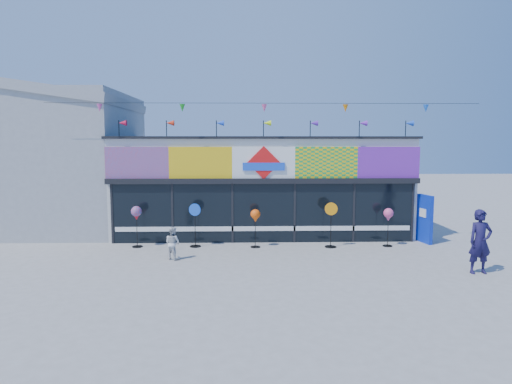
{
  "coord_description": "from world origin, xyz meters",
  "views": [
    {
      "loc": [
        -0.75,
        -13.95,
        3.91
      ],
      "look_at": [
        -0.33,
        2.0,
        2.13
      ],
      "focal_mm": 32.0,
      "sensor_mm": 36.0,
      "label": 1
    }
  ],
  "objects_px": {
    "spinner_0": "(136,214)",
    "spinner_4": "(388,216)",
    "spinner_1": "(195,224)",
    "spinner_2": "(255,217)",
    "adult_man": "(480,242)",
    "blue_sign": "(425,219)",
    "spinner_3": "(331,224)",
    "child": "(173,243)"
  },
  "relations": [
    {
      "from": "spinner_1",
      "to": "adult_man",
      "type": "xyz_separation_m",
      "value": [
        8.8,
        -3.67,
        0.1
      ]
    },
    {
      "from": "spinner_0",
      "to": "adult_man",
      "type": "relative_size",
      "value": 0.8
    },
    {
      "from": "spinner_1",
      "to": "spinner_3",
      "type": "distance_m",
      "value": 5.03
    },
    {
      "from": "spinner_2",
      "to": "adult_man",
      "type": "relative_size",
      "value": 0.74
    },
    {
      "from": "spinner_1",
      "to": "blue_sign",
      "type": "bearing_deg",
      "value": 3.15
    },
    {
      "from": "spinner_1",
      "to": "spinner_2",
      "type": "bearing_deg",
      "value": -4.03
    },
    {
      "from": "spinner_1",
      "to": "spinner_2",
      "type": "xyz_separation_m",
      "value": [
        2.23,
        -0.16,
        0.28
      ]
    },
    {
      "from": "spinner_1",
      "to": "spinner_4",
      "type": "distance_m",
      "value": 7.19
    },
    {
      "from": "spinner_0",
      "to": "spinner_3",
      "type": "relative_size",
      "value": 0.92
    },
    {
      "from": "spinner_3",
      "to": "spinner_4",
      "type": "xyz_separation_m",
      "value": [
        2.16,
        0.09,
        0.27
      ]
    },
    {
      "from": "spinner_0",
      "to": "adult_man",
      "type": "xyz_separation_m",
      "value": [
        10.95,
        -3.68,
        -0.27
      ]
    },
    {
      "from": "spinner_2",
      "to": "spinner_0",
      "type": "bearing_deg",
      "value": 177.81
    },
    {
      "from": "blue_sign",
      "to": "adult_man",
      "type": "bearing_deg",
      "value": -100.64
    },
    {
      "from": "spinner_2",
      "to": "spinner_3",
      "type": "relative_size",
      "value": 0.85
    },
    {
      "from": "spinner_2",
      "to": "spinner_3",
      "type": "bearing_deg",
      "value": -1.0
    },
    {
      "from": "spinner_2",
      "to": "spinner_4",
      "type": "distance_m",
      "value": 4.95
    },
    {
      "from": "spinner_3",
      "to": "adult_man",
      "type": "height_order",
      "value": "adult_man"
    },
    {
      "from": "spinner_3",
      "to": "adult_man",
      "type": "bearing_deg",
      "value": -42.53
    },
    {
      "from": "spinner_3",
      "to": "adult_man",
      "type": "xyz_separation_m",
      "value": [
        3.78,
        -3.46,
        0.07
      ]
    },
    {
      "from": "spinner_3",
      "to": "spinner_4",
      "type": "height_order",
      "value": "spinner_3"
    },
    {
      "from": "spinner_4",
      "to": "adult_man",
      "type": "distance_m",
      "value": 3.91
    },
    {
      "from": "spinner_0",
      "to": "spinner_1",
      "type": "height_order",
      "value": "spinner_1"
    },
    {
      "from": "adult_man",
      "to": "blue_sign",
      "type": "bearing_deg",
      "value": 86.8
    },
    {
      "from": "spinner_0",
      "to": "spinner_4",
      "type": "relative_size",
      "value": 1.07
    },
    {
      "from": "spinner_4",
      "to": "spinner_2",
      "type": "bearing_deg",
      "value": -179.49
    },
    {
      "from": "adult_man",
      "to": "child",
      "type": "height_order",
      "value": "adult_man"
    },
    {
      "from": "blue_sign",
      "to": "spinner_2",
      "type": "bearing_deg",
      "value": 174.84
    },
    {
      "from": "blue_sign",
      "to": "spinner_1",
      "type": "distance_m",
      "value": 8.81
    },
    {
      "from": "child",
      "to": "spinner_1",
      "type": "bearing_deg",
      "value": -73.85
    },
    {
      "from": "child",
      "to": "spinner_3",
      "type": "bearing_deg",
      "value": -130.77
    },
    {
      "from": "spinner_3",
      "to": "child",
      "type": "xyz_separation_m",
      "value": [
        -5.58,
        -1.6,
        -0.33
      ]
    },
    {
      "from": "spinner_0",
      "to": "child",
      "type": "xyz_separation_m",
      "value": [
        1.6,
        -1.82,
        -0.68
      ]
    },
    {
      "from": "spinner_0",
      "to": "spinner_4",
      "type": "bearing_deg",
      "value": -0.76
    },
    {
      "from": "adult_man",
      "to": "child",
      "type": "xyz_separation_m",
      "value": [
        -9.36,
        1.86,
        -0.41
      ]
    },
    {
      "from": "adult_man",
      "to": "spinner_2",
      "type": "bearing_deg",
      "value": 148.57
    },
    {
      "from": "spinner_3",
      "to": "child",
      "type": "distance_m",
      "value": 5.82
    },
    {
      "from": "spinner_4",
      "to": "child",
      "type": "height_order",
      "value": "spinner_4"
    },
    {
      "from": "spinner_2",
      "to": "spinner_3",
      "type": "xyz_separation_m",
      "value": [
        2.79,
        -0.05,
        -0.26
      ]
    },
    {
      "from": "spinner_2",
      "to": "spinner_4",
      "type": "height_order",
      "value": "spinner_4"
    },
    {
      "from": "spinner_0",
      "to": "adult_man",
      "type": "bearing_deg",
      "value": -18.57
    },
    {
      "from": "spinner_0",
      "to": "child",
      "type": "relative_size",
      "value": 1.39
    },
    {
      "from": "spinner_0",
      "to": "spinner_4",
      "type": "xyz_separation_m",
      "value": [
        9.34,
        -0.12,
        -0.08
      ]
    }
  ]
}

